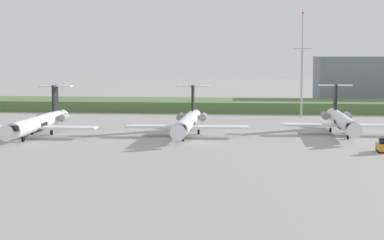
% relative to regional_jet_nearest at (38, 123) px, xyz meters
% --- Properties ---
extents(ground_plane, '(500.00, 500.00, 0.00)m').
position_rel_regional_jet_nearest_xyz_m(ground_plane, '(28.59, 27.09, -2.54)').
color(ground_plane, '#9E9B96').
extents(grass_berm, '(320.00, 20.00, 2.79)m').
position_rel_regional_jet_nearest_xyz_m(grass_berm, '(28.59, 57.38, -1.14)').
color(grass_berm, '#597542').
rests_on(grass_berm, ground).
extents(regional_jet_nearest, '(22.81, 31.00, 9.00)m').
position_rel_regional_jet_nearest_xyz_m(regional_jet_nearest, '(0.00, 0.00, 0.00)').
color(regional_jet_nearest, white).
rests_on(regional_jet_nearest, ground).
extents(regional_jet_second, '(22.81, 31.00, 9.00)m').
position_rel_regional_jet_nearest_xyz_m(regional_jet_second, '(27.71, 3.57, 0.00)').
color(regional_jet_second, white).
rests_on(regional_jet_second, ground).
extents(regional_jet_third, '(22.81, 31.00, 9.00)m').
position_rel_regional_jet_nearest_xyz_m(regional_jet_third, '(56.97, 9.05, 0.00)').
color(regional_jet_third, white).
rests_on(regional_jet_third, ground).
extents(antenna_mast, '(4.40, 0.50, 25.39)m').
position_rel_regional_jet_nearest_xyz_m(antenna_mast, '(51.68, 41.46, 7.97)').
color(antenna_mast, '#B2B2B7').
rests_on(antenna_mast, ground).
extents(baggage_tug, '(1.72, 3.20, 2.30)m').
position_rel_regional_jet_nearest_xyz_m(baggage_tug, '(60.19, -13.90, -1.53)').
color(baggage_tug, orange).
rests_on(baggage_tug, ground).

